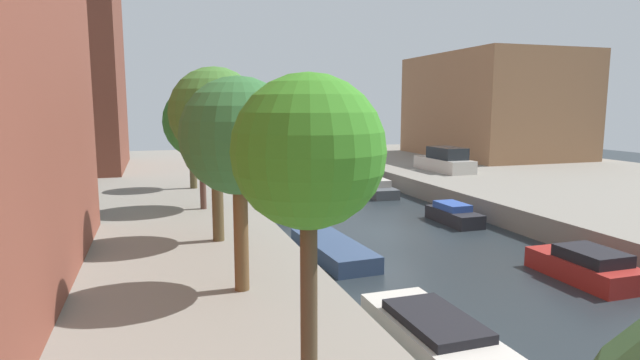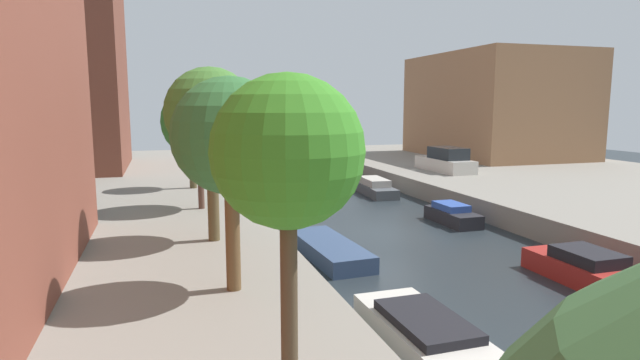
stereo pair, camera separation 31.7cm
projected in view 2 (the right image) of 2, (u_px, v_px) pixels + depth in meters
ground_plane at (388, 234)px, 21.00m from camera, size 84.00×84.00×0.00m
low_block_right at (495, 106)px, 42.79m from camera, size 10.00×13.63×8.37m
street_tree_1 at (288, 155)px, 6.21m from camera, size 1.90×1.90×4.61m
street_tree_2 at (230, 137)px, 11.36m from camera, size 2.62×2.62×4.86m
street_tree_3 at (211, 114)px, 15.62m from camera, size 2.79×2.79×5.38m
street_tree_4 at (199, 122)px, 20.64m from camera, size 2.98×2.98×5.06m
street_tree_5 at (191, 111)px, 25.85m from camera, size 2.35×2.35×5.16m
parked_car at (446, 161)px, 33.05m from camera, size 1.85×4.77×1.56m
moored_boat_left_1 at (427, 335)px, 11.07m from camera, size 1.70×4.49×0.72m
moored_boat_left_2 at (329, 249)px, 17.75m from camera, size 1.82×4.68×0.55m
moored_boat_left_3 at (279, 209)px, 24.78m from camera, size 1.86×3.65×0.46m
moored_boat_left_4 at (249, 189)px, 30.15m from camera, size 1.42×4.21×0.77m
moored_boat_left_5 at (235, 173)px, 37.50m from camera, size 1.71×3.75×0.67m
moored_boat_right_2 at (582, 267)px, 15.34m from camera, size 1.59×3.34×0.99m
moored_boat_right_3 at (452, 215)px, 22.81m from camera, size 1.24×3.02×0.89m
moored_boat_right_4 at (374, 187)px, 30.37m from camera, size 1.67×4.68×0.95m
moored_boat_right_5 at (331, 170)px, 38.20m from camera, size 1.73×3.89×0.95m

